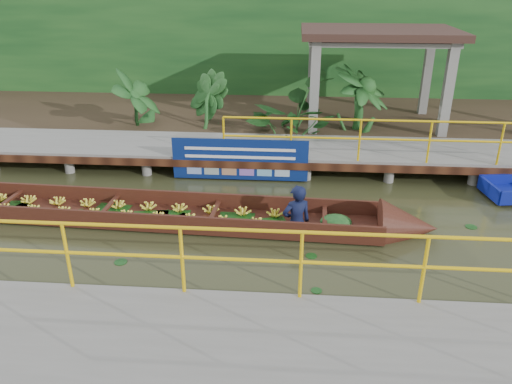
{
  "coord_description": "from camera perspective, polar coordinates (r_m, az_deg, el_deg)",
  "views": [
    {
      "loc": [
        0.64,
        -8.72,
        4.75
      ],
      "look_at": [
        -0.07,
        0.5,
        0.6
      ],
      "focal_mm": 35.0,
      "sensor_mm": 36.0,
      "label": 1
    }
  ],
  "objects": [
    {
      "name": "land_strip",
      "position": [
        16.85,
        2.09,
        8.58
      ],
      "size": [
        30.0,
        8.0,
        0.45
      ],
      "primitive_type": "cube",
      "color": "#34271A",
      "rests_on": "ground"
    },
    {
      "name": "foliage_backdrop",
      "position": [
        18.93,
        2.51,
        15.79
      ],
      "size": [
        30.0,
        0.8,
        4.0
      ],
      "primitive_type": "cube",
      "color": "#144019",
      "rests_on": "ground"
    },
    {
      "name": "far_dock",
      "position": [
        12.89,
        1.4,
        4.81
      ],
      "size": [
        16.0,
        2.06,
        1.66
      ],
      "color": "slate",
      "rests_on": "ground"
    },
    {
      "name": "blue_banner",
      "position": [
        12.02,
        -1.85,
        3.74
      ],
      "size": [
        3.28,
        0.04,
        1.02
      ],
      "color": "navy",
      "rests_on": "ground"
    },
    {
      "name": "pavilion",
      "position": [
        15.33,
        13.79,
        16.27
      ],
      "size": [
        4.4,
        3.0,
        3.0
      ],
      "color": "slate",
      "rests_on": "ground"
    },
    {
      "name": "ground",
      "position": [
        9.95,
        0.19,
        -4.35
      ],
      "size": [
        80.0,
        80.0,
        0.0
      ],
      "primitive_type": "plane",
      "color": "#31341A",
      "rests_on": "ground"
    },
    {
      "name": "tropical_plants",
      "position": [
        14.54,
        10.79,
        9.76
      ],
      "size": [
        14.25,
        1.25,
        1.57
      ],
      "color": "#144019",
      "rests_on": "ground"
    },
    {
      "name": "near_dock",
      "position": [
        6.35,
        6.84,
        -20.49
      ],
      "size": [
        18.0,
        2.4,
        1.73
      ],
      "color": "slate",
      "rests_on": "ground"
    },
    {
      "name": "vendor_boat",
      "position": [
        10.35,
        -9.67,
        -2.21
      ],
      "size": [
        11.07,
        1.58,
        2.12
      ],
      "rotation": [
        0.0,
        0.0,
        -0.04
      ],
      "color": "#37160F",
      "rests_on": "ground"
    }
  ]
}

